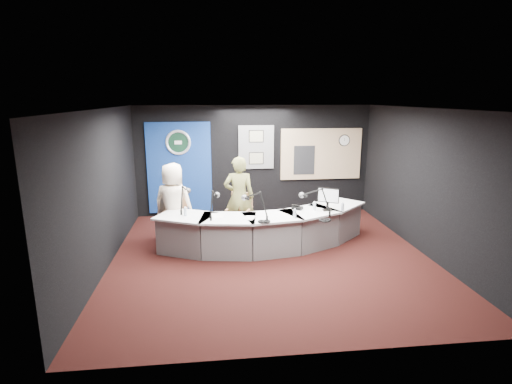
{
  "coord_description": "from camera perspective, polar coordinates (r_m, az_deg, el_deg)",
  "views": [
    {
      "loc": [
        -1.09,
        -7.1,
        3.0
      ],
      "look_at": [
        -0.2,
        0.8,
        1.1
      ],
      "focal_mm": 28.0,
      "sensor_mm": 36.0,
      "label": 1
    }
  ],
  "objects": [
    {
      "name": "wall_front",
      "position": [
        4.54,
        7.99,
        -7.38
      ],
      "size": [
        6.0,
        0.02,
        2.8
      ],
      "primitive_type": "cube",
      "color": "black",
      "rests_on": "ground"
    },
    {
      "name": "boom_mic_b",
      "position": [
        7.73,
        -6.03,
        -1.26
      ],
      "size": [
        0.25,
        0.73,
        0.6
      ],
      "primitive_type": null,
      "color": "black",
      "rests_on": "broadcast_desk"
    },
    {
      "name": "boom_mic_a",
      "position": [
        8.17,
        -10.18,
        -0.58
      ],
      "size": [
        0.23,
        0.73,
        0.6
      ],
      "primitive_type": null,
      "color": "black",
      "rests_on": "broadcast_desk"
    },
    {
      "name": "wall_right",
      "position": [
        8.35,
        23.05,
        1.31
      ],
      "size": [
        0.02,
        6.0,
        2.8
      ],
      "primitive_type": "cube",
      "color": "black",
      "rests_on": "ground"
    },
    {
      "name": "wall_left",
      "position": [
        7.53,
        -20.96,
        0.25
      ],
      "size": [
        0.02,
        6.0,
        2.8
      ],
      "primitive_type": "cube",
      "color": "black",
      "rests_on": "ground"
    },
    {
      "name": "armchair_right",
      "position": [
        8.69,
        -2.42,
        -3.11
      ],
      "size": [
        0.77,
        0.77,
        1.05
      ],
      "primitive_type": null,
      "rotation": [
        0.0,
        0.0,
        -0.38
      ],
      "color": "#B27D51",
      "rests_on": "ground"
    },
    {
      "name": "ground",
      "position": [
        7.79,
        2.15,
        -9.23
      ],
      "size": [
        6.0,
        6.0,
        0.0
      ],
      "primitive_type": "plane",
      "color": "black",
      "rests_on": "ground"
    },
    {
      "name": "agency_seal",
      "position": [
        10.12,
        -11.06,
        6.96
      ],
      "size": [
        0.63,
        0.07,
        0.63
      ],
      "primitive_type": "torus",
      "rotation": [
        1.57,
        0.0,
        0.0
      ],
      "color": "silver",
      "rests_on": "backdrop_panel"
    },
    {
      "name": "desk_phone",
      "position": [
        8.25,
        5.93,
        -2.28
      ],
      "size": [
        0.26,
        0.25,
        0.05
      ],
      "primitive_type": "cube",
      "rotation": [
        0.0,
        0.0,
        -0.58
      ],
      "color": "black",
      "rests_on": "broadcast_desk"
    },
    {
      "name": "backdrop_panel",
      "position": [
        10.25,
        -10.88,
        3.37
      ],
      "size": [
        1.6,
        0.05,
        2.3
      ],
      "primitive_type": "cube",
      "color": "navy",
      "rests_on": "wall_back"
    },
    {
      "name": "person_woman",
      "position": [
        8.6,
        -2.44,
        -0.78
      ],
      "size": [
        0.69,
        0.49,
        1.78
      ],
      "primitive_type": "imported",
      "rotation": [
        0.0,
        0.0,
        3.03
      ],
      "color": "olive",
      "rests_on": "ground"
    },
    {
      "name": "headphones_far",
      "position": [
        7.36,
        1.17,
        -4.22
      ],
      "size": [
        0.23,
        0.23,
        0.04
      ],
      "primitive_type": "torus",
      "color": "black",
      "rests_on": "broadcast_desk"
    },
    {
      "name": "draped_jacket",
      "position": [
        8.75,
        -11.9,
        -2.63
      ],
      "size": [
        0.51,
        0.18,
        0.7
      ],
      "primitive_type": "cube",
      "rotation": [
        0.0,
        0.0,
        -0.16
      ],
      "color": "slate",
      "rests_on": "armchair_left"
    },
    {
      "name": "booth_glow",
      "position": [
        10.56,
        9.28,
        5.37
      ],
      "size": [
        2.0,
        0.02,
        1.2
      ],
      "primitive_type": "cube",
      "color": "#D1C584",
      "rests_on": "booth_window_frame"
    },
    {
      "name": "notepad",
      "position": [
        7.63,
        -0.95,
        -3.7
      ],
      "size": [
        0.27,
        0.32,
        0.0
      ],
      "primitive_type": "cube",
      "rotation": [
        0.0,
        0.0,
        -0.36
      ],
      "color": "white",
      "rests_on": "broadcast_desk"
    },
    {
      "name": "boom_mic_d",
      "position": [
        7.89,
        8.51,
        -1.03
      ],
      "size": [
        0.59,
        0.53,
        0.6
      ],
      "primitive_type": null,
      "color": "black",
      "rests_on": "broadcast_desk"
    },
    {
      "name": "paper_stack",
      "position": [
        7.81,
        -5.66,
        -3.36
      ],
      "size": [
        0.26,
        0.35,
        0.0
      ],
      "primitive_type": "cube",
      "rotation": [
        0.0,
        0.0,
        -0.09
      ],
      "color": "white",
      "rests_on": "broadcast_desk"
    },
    {
      "name": "computer_monitor",
      "position": [
        8.17,
        10.24,
        -0.45
      ],
      "size": [
        0.43,
        0.26,
        0.32
      ],
      "primitive_type": "cube",
      "rotation": [
        0.0,
        0.0,
        -0.52
      ],
      "color": "black",
      "rests_on": "broadcast_desk"
    },
    {
      "name": "pinboard",
      "position": [
        10.21,
        0.03,
        6.41
      ],
      "size": [
        0.9,
        0.04,
        1.1
      ],
      "primitive_type": "cube",
      "color": "slate",
      "rests_on": "wall_back"
    },
    {
      "name": "booth_window_frame",
      "position": [
        10.57,
        9.27,
        5.38
      ],
      "size": [
        2.12,
        0.06,
        1.32
      ],
      "primitive_type": "cube",
      "color": "tan",
      "rests_on": "wall_back"
    },
    {
      "name": "person_man",
      "position": [
        8.45,
        -11.72,
        -1.6
      ],
      "size": [
        0.95,
        0.75,
        1.7
      ],
      "primitive_type": "imported",
      "rotation": [
        0.0,
        0.0,
        2.86
      ],
      "color": "#FFE8CB",
      "rests_on": "ground"
    },
    {
      "name": "framed_photo_upper",
      "position": [
        10.15,
        0.05,
        7.96
      ],
      "size": [
        0.34,
        0.02,
        0.27
      ],
      "primitive_type": "cube",
      "color": "gray",
      "rests_on": "pinboard"
    },
    {
      "name": "wall_clock",
      "position": [
        10.67,
        12.51,
        7.21
      ],
      "size": [
        0.28,
        0.01,
        0.28
      ],
      "primitive_type": "cylinder",
      "rotation": [
        1.57,
        0.0,
        0.0
      ],
      "color": "white",
      "rests_on": "booth_window_frame"
    },
    {
      "name": "equipment_rack",
      "position": [
        10.45,
        6.89,
        4.54
      ],
      "size": [
        0.55,
        0.02,
        0.75
      ],
      "primitive_type": "cube",
      "color": "black",
      "rests_on": "booth_window_frame"
    },
    {
      "name": "boom_mic_c",
      "position": [
        7.56,
        -0.09,
        -1.51
      ],
      "size": [
        0.5,
        0.61,
        0.6
      ],
      "primitive_type": null,
      "color": "black",
      "rests_on": "broadcast_desk"
    },
    {
      "name": "headphones_near",
      "position": [
        7.54,
        9.81,
        -3.98
      ],
      "size": [
        0.21,
        0.21,
        0.04
      ],
      "primitive_type": "torus",
      "color": "black",
      "rests_on": "broadcast_desk"
    },
    {
      "name": "ceiling",
      "position": [
        7.19,
        2.35,
        11.83
      ],
      "size": [
        6.0,
        6.0,
        0.02
      ],
      "primitive_type": "cube",
      "color": "silver",
      "rests_on": "ground"
    },
    {
      "name": "broadcast_desk",
      "position": [
        8.16,
        1.25,
        -5.34
      ],
      "size": [
        4.5,
        1.9,
        0.75
      ],
      "primitive_type": null,
      "color": "silver",
      "rests_on": "ground"
    },
    {
      "name": "armchair_left",
      "position": [
        8.57,
        -11.59,
        -4.23
      ],
      "size": [
        0.57,
        0.57,
        0.88
      ],
      "primitive_type": null,
      "rotation": [
        0.0,
        0.0,
        -0.16
      ],
      "color": "#B27D51",
      "rests_on": "ground"
    },
    {
      "name": "water_bottles",
      "position": [
        7.79,
        1.51,
        -2.66
      ],
      "size": [
        3.2,
        0.56,
        0.18
      ],
      "primitive_type": null,
      "color": "silver",
      "rests_on": "broadcast_desk"
    },
    {
      "name": "wall_back",
      "position": [
        10.29,
        -0.27,
        4.5
      ],
      "size": [
        6.0,
        0.02,
        2.8
      ],
      "primitive_type": "cube",
      "color": "black",
      "rests_on": "ground"
    },
    {
      "name": "framed_photo_lower",
      "position": [
        10.22,
        0.04,
        4.84
      ],
      "size": [
        0.34,
        0.02,
        0.27
      ],
      "primitive_type": "cube",
      "color": "gray",
      "rests_on": "pinboard"
    },
    {
      "name": "seal_center",
      "position": [
        10.13,
        -11.06,
        6.96
      ],
      "size": [
        0.48,
        0.01,
        0.48
      ],
      "primitive_type": "cylinder",
      "rotation": [
        1.57,
        0.0,
        0.0
      ],
      "color": "black",
      "rests_on": "backdrop_panel"
    }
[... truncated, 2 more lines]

